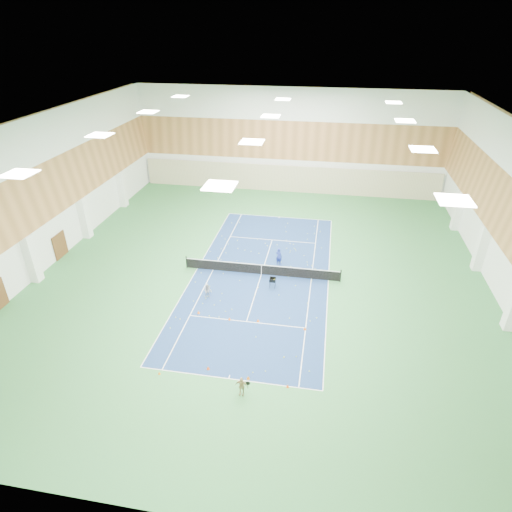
# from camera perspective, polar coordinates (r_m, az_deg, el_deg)

# --- Properties ---
(ground) EXTENTS (40.00, 40.00, 0.00)m
(ground) POSITION_cam_1_polar(r_m,az_deg,el_deg) (35.33, 0.72, -2.48)
(ground) COLOR #31733A
(ground) RESTS_ON ground
(room_shell) EXTENTS (36.00, 40.00, 12.00)m
(room_shell) POSITION_cam_1_polar(r_m,az_deg,el_deg) (32.60, 0.79, 6.55)
(room_shell) COLOR white
(room_shell) RESTS_ON ground
(wood_cladding) EXTENTS (36.00, 40.00, 8.00)m
(wood_cladding) POSITION_cam_1_polar(r_m,az_deg,el_deg) (31.89, 0.81, 9.87)
(wood_cladding) COLOR #AF7341
(wood_cladding) RESTS_ON room_shell
(ceiling_light_grid) EXTENTS (21.40, 25.40, 0.06)m
(ceiling_light_grid) POSITION_cam_1_polar(r_m,az_deg,el_deg) (30.82, 0.86, 16.77)
(ceiling_light_grid) COLOR white
(ceiling_light_grid) RESTS_ON room_shell
(court_surface) EXTENTS (10.97, 23.77, 0.01)m
(court_surface) POSITION_cam_1_polar(r_m,az_deg,el_deg) (35.33, 0.72, -2.47)
(court_surface) COLOR navy
(court_surface) RESTS_ON ground
(tennis_balls_scatter) EXTENTS (10.57, 22.77, 0.07)m
(tennis_balls_scatter) POSITION_cam_1_polar(r_m,az_deg,el_deg) (35.31, 0.72, -2.41)
(tennis_balls_scatter) COLOR yellow
(tennis_balls_scatter) RESTS_ON ground
(tennis_net) EXTENTS (12.80, 0.10, 1.10)m
(tennis_net) POSITION_cam_1_polar(r_m,az_deg,el_deg) (35.05, 0.73, -1.71)
(tennis_net) COLOR black
(tennis_net) RESTS_ON ground
(back_curtain) EXTENTS (35.40, 0.16, 3.20)m
(back_curtain) POSITION_cam_1_polar(r_m,az_deg,el_deg) (52.50, 4.28, 10.22)
(back_curtain) COLOR #C6B793
(back_curtain) RESTS_ON ground
(door_left_b) EXTENTS (0.08, 1.80, 2.20)m
(door_left_b) POSITION_cam_1_polar(r_m,az_deg,el_deg) (41.24, -24.67, 1.30)
(door_left_b) COLOR #593319
(door_left_b) RESTS_ON ground
(coach) EXTENTS (0.68, 0.57, 1.59)m
(coach) POSITION_cam_1_polar(r_m,az_deg,el_deg) (36.41, 3.06, -0.04)
(coach) COLOR #213397
(coach) RESTS_ON ground
(child_court) EXTENTS (0.57, 0.44, 1.15)m
(child_court) POSITION_cam_1_polar(r_m,az_deg,el_deg) (32.45, -6.46, -4.63)
(child_court) COLOR #9B9CA4
(child_court) RESTS_ON ground
(child_apron) EXTENTS (0.74, 0.34, 1.24)m
(child_apron) POSITION_cam_1_polar(r_m,az_deg,el_deg) (24.83, -1.97, -16.94)
(child_apron) COLOR tan
(child_apron) RESTS_ON ground
(ball_cart) EXTENTS (0.51, 0.51, 0.86)m
(ball_cart) POSITION_cam_1_polar(r_m,az_deg,el_deg) (33.49, 2.23, -3.58)
(ball_cart) COLOR black
(ball_cart) RESTS_ON ground
(cone_svc_a) EXTENTS (0.21, 0.21, 0.23)m
(cone_svc_a) POSITION_cam_1_polar(r_m,az_deg,el_deg) (31.11, -7.68, -7.42)
(cone_svc_a) COLOR #FF620D
(cone_svc_a) RESTS_ON ground
(cone_svc_b) EXTENTS (0.20, 0.20, 0.22)m
(cone_svc_b) POSITION_cam_1_polar(r_m,az_deg,el_deg) (30.30, -3.57, -8.33)
(cone_svc_b) COLOR #F7570D
(cone_svc_b) RESTS_ON ground
(cone_svc_c) EXTENTS (0.20, 0.20, 0.22)m
(cone_svc_c) POSITION_cam_1_polar(r_m,az_deg,el_deg) (30.08, 0.27, -8.57)
(cone_svc_c) COLOR #FF630D
(cone_svc_c) RESTS_ON ground
(cone_svc_d) EXTENTS (0.21, 0.21, 0.23)m
(cone_svc_d) POSITION_cam_1_polar(r_m,az_deg,el_deg) (29.56, 6.55, -9.57)
(cone_svc_d) COLOR #EB580C
(cone_svc_d) RESTS_ON ground
(cone_base_a) EXTENTS (0.17, 0.17, 0.19)m
(cone_base_a) POSITION_cam_1_polar(r_m,az_deg,el_deg) (26.91, -12.78, -14.96)
(cone_base_a) COLOR orange
(cone_base_a) RESTS_ON ground
(cone_base_b) EXTENTS (0.21, 0.21, 0.23)m
(cone_base_b) POSITION_cam_1_polar(r_m,az_deg,el_deg) (26.71, -6.41, -14.60)
(cone_base_b) COLOR #FF4D0D
(cone_base_b) RESTS_ON ground
(cone_base_c) EXTENTS (0.21, 0.21, 0.23)m
(cone_base_c) POSITION_cam_1_polar(r_m,az_deg,el_deg) (25.99, -1.04, -15.90)
(cone_base_c) COLOR orange
(cone_base_c) RESTS_ON ground
(cone_base_d) EXTENTS (0.17, 0.17, 0.19)m
(cone_base_d) POSITION_cam_1_polar(r_m,az_deg,el_deg) (25.62, 4.24, -16.89)
(cone_base_d) COLOR #FF4F0D
(cone_base_d) RESTS_ON ground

